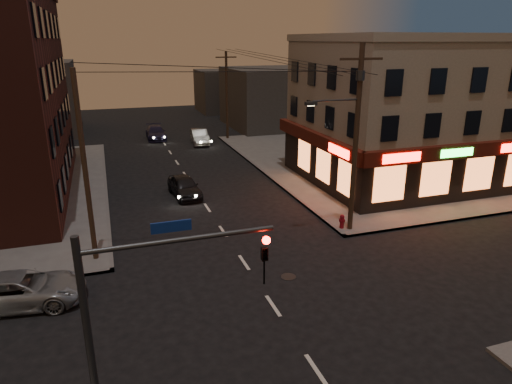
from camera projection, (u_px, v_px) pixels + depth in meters
name	position (u px, v px, depth m)	size (l,w,h in m)	color
ground	(273.00, 306.00, 18.51)	(120.00, 120.00, 0.00)	black
sidewalk_ne	(386.00, 159.00, 41.01)	(24.00, 28.00, 0.15)	#514F4C
pizza_building	(411.00, 110.00, 33.70)	(15.85, 12.85, 10.50)	#9F8F78
bg_building_ne_a	(271.00, 98.00, 55.78)	(10.00, 12.00, 7.00)	#3F3D3A
bg_building_nw	(33.00, 98.00, 51.05)	(9.00, 10.00, 8.00)	#3F3D3A
bg_building_ne_b	(226.00, 91.00, 67.91)	(8.00, 8.00, 6.00)	#3F3D3A
utility_pole_main	(355.00, 130.00, 23.92)	(4.20, 0.44, 10.00)	#382619
utility_pole_far	(227.00, 96.00, 47.85)	(0.26, 0.26, 9.00)	#382619
utility_pole_west	(85.00, 169.00, 20.82)	(0.24, 0.24, 9.00)	#382619
traffic_signal	(135.00, 320.00, 10.47)	(4.49, 0.32, 6.47)	#333538
suv_cross	(21.00, 290.00, 18.38)	(2.28, 4.94, 1.37)	gray
sedan_near	(184.00, 186.00, 31.27)	(1.68, 4.17, 1.42)	black
sedan_mid	(200.00, 137.00, 47.09)	(1.57, 4.49, 1.48)	#65645E
sedan_far	(156.00, 133.00, 49.24)	(1.96, 4.81, 1.40)	#1D1C38
fire_hydrant	(342.00, 221.00, 25.65)	(0.37, 0.37, 0.81)	maroon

